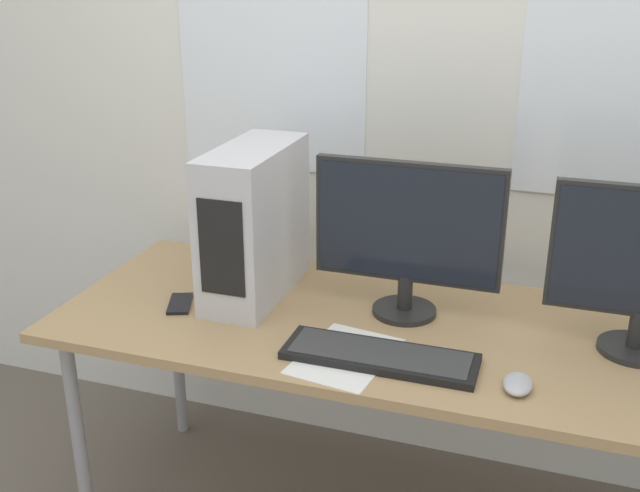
# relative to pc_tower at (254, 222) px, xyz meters

# --- Properties ---
(wall_back) EXTENTS (8.00, 0.07, 2.70)m
(wall_back) POSITION_rel_pc_tower_xyz_m (0.45, 0.43, 0.40)
(wall_back) COLOR silver
(wall_back) RESTS_ON ground_plane
(desk) EXTENTS (1.90, 0.75, 0.73)m
(desk) POSITION_rel_pc_tower_xyz_m (0.45, -0.07, -0.27)
(desk) COLOR tan
(desk) RESTS_ON ground_plane
(pc_tower) EXTENTS (0.18, 0.44, 0.44)m
(pc_tower) POSITION_rel_pc_tower_xyz_m (0.00, 0.00, 0.00)
(pc_tower) COLOR silver
(pc_tower) RESTS_ON desk
(monitor_main) EXTENTS (0.51, 0.18, 0.44)m
(monitor_main) POSITION_rel_pc_tower_xyz_m (0.45, 0.00, 0.02)
(monitor_main) COLOR black
(monitor_main) RESTS_ON desk
(keyboard) EXTENTS (0.49, 0.16, 0.02)m
(keyboard) POSITION_rel_pc_tower_xyz_m (0.45, -0.28, -0.21)
(keyboard) COLOR black
(keyboard) RESTS_ON desk
(mouse) EXTENTS (0.07, 0.10, 0.03)m
(mouse) POSITION_rel_pc_tower_xyz_m (0.79, -0.31, -0.21)
(mouse) COLOR #B2B2B7
(mouse) RESTS_ON desk
(cell_phone) EXTENTS (0.10, 0.14, 0.01)m
(cell_phone) POSITION_rel_pc_tower_xyz_m (-0.17, -0.15, -0.22)
(cell_phone) COLOR black
(cell_phone) RESTS_ON desk
(paper_sheet_left) EXTENTS (0.25, 0.32, 0.00)m
(paper_sheet_left) POSITION_rel_pc_tower_xyz_m (0.36, -0.29, -0.22)
(paper_sheet_left) COLOR white
(paper_sheet_left) RESTS_ON desk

